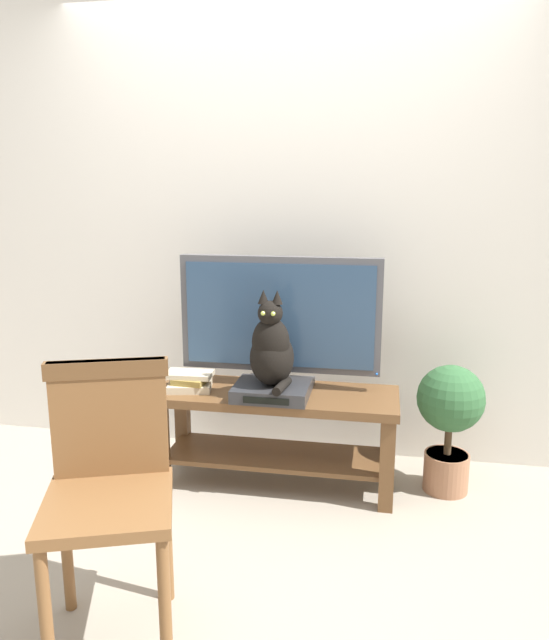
% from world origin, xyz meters
% --- Properties ---
extents(ground_plane, '(12.00, 12.00, 0.00)m').
position_xyz_m(ground_plane, '(0.00, 0.00, 0.00)').
color(ground_plane, gray).
extents(back_wall, '(7.00, 0.12, 2.80)m').
position_xyz_m(back_wall, '(0.00, 0.97, 1.40)').
color(back_wall, silver).
rests_on(back_wall, ground).
extents(tv_stand, '(1.23, 0.44, 0.50)m').
position_xyz_m(tv_stand, '(0.02, 0.47, 0.35)').
color(tv_stand, brown).
rests_on(tv_stand, ground).
extents(tv, '(1.03, 0.20, 0.68)m').
position_xyz_m(tv, '(0.02, 0.56, 0.86)').
color(tv, '#4C4C51').
rests_on(tv, tv_stand).
extents(media_box, '(0.37, 0.30, 0.06)m').
position_xyz_m(media_box, '(0.01, 0.39, 0.53)').
color(media_box, '#2D2D30').
rests_on(media_box, tv_stand).
extents(cat, '(0.22, 0.29, 0.48)m').
position_xyz_m(cat, '(0.02, 0.38, 0.75)').
color(cat, black).
rests_on(cat, media_box).
extents(wooden_chair, '(0.53, 0.53, 0.94)m').
position_xyz_m(wooden_chair, '(-0.35, -0.65, 0.56)').
color(wooden_chair, brown).
rests_on(wooden_chair, ground).
extents(book_stack, '(0.25, 0.21, 0.09)m').
position_xyz_m(book_stack, '(-0.42, 0.42, 0.55)').
color(book_stack, beige).
rests_on(book_stack, tv_stand).
extents(potted_plant, '(0.33, 0.33, 0.66)m').
position_xyz_m(potted_plant, '(0.89, 0.55, 0.41)').
color(potted_plant, '#9E6B4C').
rests_on(potted_plant, ground).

